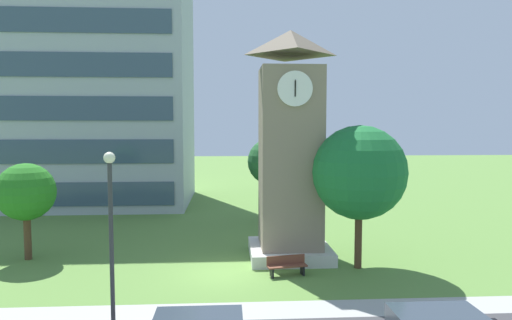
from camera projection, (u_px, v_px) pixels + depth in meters
name	position (u px, v px, depth m)	size (l,w,h in m)	color
ground_plane	(224.00, 273.00, 20.92)	(160.00, 160.00, 0.00)	#567F38
kerb_strip	(223.00, 311.00, 16.59)	(120.00, 1.60, 0.01)	#9E9E99
office_building	(86.00, 73.00, 39.16)	(17.59, 11.69, 22.40)	#9EA8B2
clock_tower	(290.00, 157.00, 23.07)	(4.06, 4.06, 11.46)	gray
park_bench	(287.00, 265.00, 20.53)	(1.86, 0.81, 0.88)	brown
street_lamp	(111.00, 223.00, 14.34)	(0.36, 0.36, 5.92)	#333338
tree_near_tower	(359.00, 173.00, 21.34)	(4.42, 4.42, 6.76)	#513823
tree_by_building	(26.00, 192.00, 22.77)	(2.87, 2.87, 4.87)	#513823
tree_streetside	(271.00, 162.00, 31.58)	(3.26, 3.26, 5.89)	#513823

